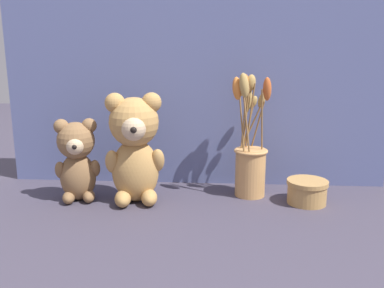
% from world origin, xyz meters
% --- Properties ---
extents(ground_plane, '(4.00, 4.00, 0.00)m').
position_xyz_m(ground_plane, '(0.00, 0.00, 0.00)').
color(ground_plane, '#3D3847').
extents(backdrop_wall, '(1.09, 0.02, 0.79)m').
position_xyz_m(backdrop_wall, '(0.00, 0.17, 0.40)').
color(backdrop_wall, slate).
rests_on(backdrop_wall, ground).
extents(teddy_bear_large, '(0.16, 0.14, 0.28)m').
position_xyz_m(teddy_bear_large, '(-0.14, -0.00, 0.15)').
color(teddy_bear_large, tan).
rests_on(teddy_bear_large, ground).
extents(teddy_bear_medium, '(0.12, 0.11, 0.22)m').
position_xyz_m(teddy_bear_medium, '(-0.30, -0.00, 0.11)').
color(teddy_bear_medium, olive).
rests_on(teddy_bear_medium, ground).
extents(flower_vase, '(0.11, 0.13, 0.33)m').
position_xyz_m(flower_vase, '(0.15, 0.06, 0.11)').
color(flower_vase, tan).
rests_on(flower_vase, ground).
extents(decorative_tin_tall, '(0.10, 0.10, 0.06)m').
position_xyz_m(decorative_tin_tall, '(0.30, 0.01, 0.03)').
color(decorative_tin_tall, tan).
rests_on(decorative_tin_tall, ground).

